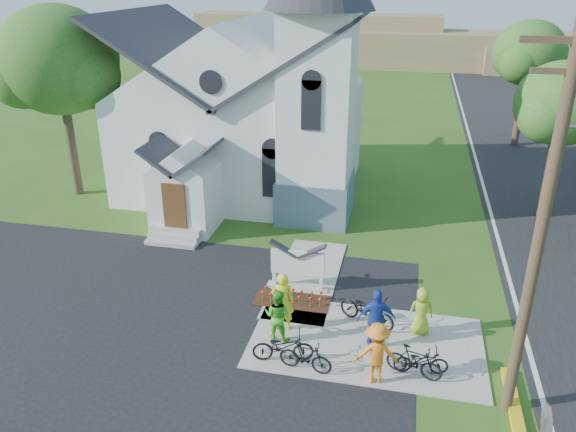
% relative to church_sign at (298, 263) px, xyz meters
% --- Properties ---
extents(ground, '(120.00, 120.00, 0.00)m').
position_rel_church_sign_xyz_m(ground, '(1.20, -3.20, -1.03)').
color(ground, '#315718').
rests_on(ground, ground).
extents(parking_lot, '(20.00, 16.00, 0.02)m').
position_rel_church_sign_xyz_m(parking_lot, '(-5.80, -5.20, -1.02)').
color(parking_lot, black).
rests_on(parking_lot, ground).
extents(road, '(8.00, 90.00, 0.02)m').
position_rel_church_sign_xyz_m(road, '(11.20, 11.80, -1.02)').
color(road, black).
rests_on(road, ground).
extents(sidewalk, '(7.00, 4.00, 0.05)m').
position_rel_church_sign_xyz_m(sidewalk, '(2.70, -2.70, -1.00)').
color(sidewalk, gray).
rests_on(sidewalk, ground).
extents(church, '(12.35, 12.00, 13.00)m').
position_rel_church_sign_xyz_m(church, '(-4.28, 9.28, 4.22)').
color(church, white).
rests_on(church, ground).
extents(church_sign, '(2.20, 0.40, 1.70)m').
position_rel_church_sign_xyz_m(church_sign, '(0.00, 0.00, 0.00)').
color(church_sign, gray).
rests_on(church_sign, ground).
extents(flower_bed, '(2.60, 1.10, 0.07)m').
position_rel_church_sign_xyz_m(flower_bed, '(0.00, -0.90, -0.99)').
color(flower_bed, '#341D0E').
rests_on(flower_bed, ground).
extents(utility_pole, '(3.45, 0.28, 10.00)m').
position_rel_church_sign_xyz_m(utility_pole, '(6.56, -4.70, 4.38)').
color(utility_pole, '#473023').
rests_on(utility_pole, ground).
extents(tree_lot_corner, '(5.60, 5.60, 9.15)m').
position_rel_church_sign_xyz_m(tree_lot_corner, '(-12.80, 6.80, 5.58)').
color(tree_lot_corner, '#35251D').
rests_on(tree_lot_corner, ground).
extents(tree_road_near, '(4.00, 4.00, 7.05)m').
position_rel_church_sign_xyz_m(tree_road_near, '(9.70, 8.80, 4.18)').
color(tree_road_near, '#35251D').
rests_on(tree_road_near, ground).
extents(tree_road_mid, '(4.40, 4.40, 7.80)m').
position_rel_church_sign_xyz_m(tree_road_mid, '(10.20, 20.80, 4.75)').
color(tree_road_mid, '#35251D').
rests_on(tree_road_mid, ground).
extents(distant_hills, '(61.00, 10.00, 5.60)m').
position_rel_church_sign_xyz_m(distant_hills, '(4.56, 53.13, 1.15)').
color(distant_hills, olive).
rests_on(distant_hills, ground).
extents(cyclist_0, '(0.80, 0.61, 1.97)m').
position_rel_church_sign_xyz_m(cyclist_0, '(0.05, -2.54, 0.01)').
color(cyclist_0, yellow).
rests_on(cyclist_0, sidewalk).
extents(bike_0, '(1.87, 0.98, 0.93)m').
position_rel_church_sign_xyz_m(bike_0, '(0.41, -4.08, -0.51)').
color(bike_0, black).
rests_on(bike_0, sidewalk).
extents(cyclist_1, '(0.89, 0.73, 1.68)m').
position_rel_church_sign_xyz_m(cyclist_1, '(0.01, -3.10, -0.14)').
color(cyclist_1, green).
rests_on(cyclist_1, sidewalk).
extents(bike_1, '(1.60, 0.64, 0.94)m').
position_rel_church_sign_xyz_m(bike_1, '(1.13, -4.40, -0.51)').
color(bike_1, black).
rests_on(bike_1, sidewalk).
extents(cyclist_2, '(1.19, 0.65, 1.92)m').
position_rel_church_sign_xyz_m(cyclist_2, '(2.96, -2.83, -0.02)').
color(cyclist_2, '#213DA7').
rests_on(cyclist_2, sidewalk).
extents(bike_2, '(2.04, 1.42, 1.02)m').
position_rel_church_sign_xyz_m(bike_2, '(2.61, -1.72, -0.47)').
color(bike_2, black).
rests_on(bike_2, sidewalk).
extents(cyclist_3, '(1.27, 0.86, 1.82)m').
position_rel_church_sign_xyz_m(cyclist_3, '(3.08, -4.40, -0.07)').
color(cyclist_3, orange).
rests_on(cyclist_3, sidewalk).
extents(bike_3, '(1.65, 0.83, 0.95)m').
position_rel_church_sign_xyz_m(bike_3, '(4.12, -3.97, -0.50)').
color(bike_3, black).
rests_on(bike_3, sidewalk).
extents(cyclist_4, '(0.86, 0.65, 1.58)m').
position_rel_church_sign_xyz_m(cyclist_4, '(4.27, -1.86, -0.19)').
color(cyclist_4, '#8FB421').
rests_on(cyclist_4, sidewalk).
extents(bike_4, '(1.58, 0.72, 0.80)m').
position_rel_church_sign_xyz_m(bike_4, '(4.31, -3.80, -0.58)').
color(bike_4, black).
rests_on(bike_4, sidewalk).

